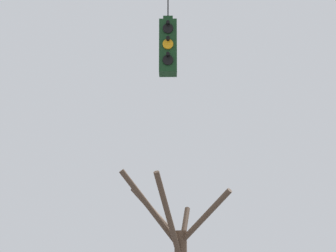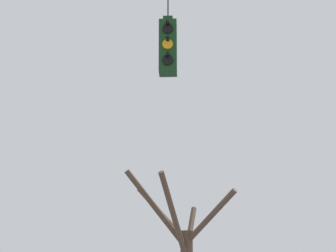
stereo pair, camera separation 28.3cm
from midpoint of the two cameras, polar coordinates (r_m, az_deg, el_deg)
The scene contains 2 objects.
traffic_light_near_right_pole at distance 10.02m, azimuth 0.82°, elevation 8.83°, with size 0.34×0.46×3.18m.
bare_tree at distance 14.55m, azimuth 2.15°, elevation -13.71°, with size 3.08×2.48×4.34m.
Camera 2 is at (-2.29, -9.40, 2.04)m, focal length 55.00 mm.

